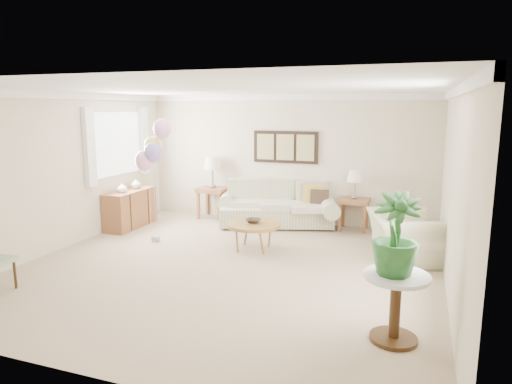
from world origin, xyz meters
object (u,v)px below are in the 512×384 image
(sofa, at_px, (278,208))
(coffee_table, at_px, (254,225))
(armchair, at_px, (403,237))
(balloon_cluster, at_px, (153,148))

(sofa, height_order, coffee_table, sofa)
(coffee_table, height_order, armchair, armchair)
(balloon_cluster, bearing_deg, coffee_table, 5.20)
(armchair, distance_m, balloon_cluster, 4.35)
(armchair, bearing_deg, coffee_table, 81.24)
(sofa, height_order, armchair, sofa)
(coffee_table, relative_size, balloon_cluster, 0.42)
(sofa, xyz_separation_m, armchair, (2.47, -1.38, 0.01))
(armchair, relative_size, balloon_cluster, 0.52)
(balloon_cluster, bearing_deg, sofa, 48.43)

